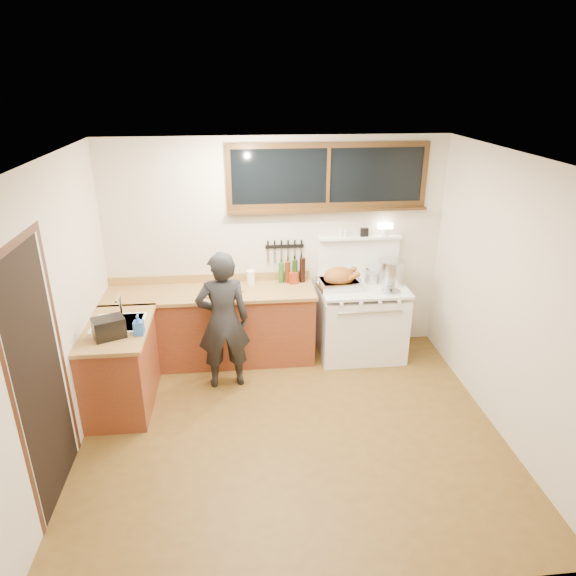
{
  "coord_description": "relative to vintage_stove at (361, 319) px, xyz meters",
  "views": [
    {
      "loc": [
        -0.45,
        -4.07,
        3.2
      ],
      "look_at": [
        0.05,
        0.85,
        1.15
      ],
      "focal_mm": 32.0,
      "sensor_mm": 36.0,
      "label": 1
    }
  ],
  "objects": [
    {
      "name": "room_shell",
      "position": [
        -1.0,
        -1.41,
        1.18
      ],
      "size": [
        4.1,
        3.6,
        2.65
      ],
      "color": "beige",
      "rests_on": "ground"
    },
    {
      "name": "back_window",
      "position": [
        -0.4,
        0.31,
        1.6
      ],
      "size": [
        2.32,
        0.13,
        0.77
      ],
      "color": "black",
      "rests_on": "room_shell"
    },
    {
      "name": "pot_lid",
      "position": [
        0.27,
        -0.21,
        0.45
      ],
      "size": [
        0.26,
        0.26,
        0.04
      ],
      "color": "silver",
      "rests_on": "vintage_stove"
    },
    {
      "name": "sink_unit",
      "position": [
        -2.68,
        -0.71,
        0.38
      ],
      "size": [
        0.5,
        0.45,
        0.37
      ],
      "color": "white",
      "rests_on": "counter_left"
    },
    {
      "name": "ground_plane",
      "position": [
        -1.0,
        -1.41,
        -0.48
      ],
      "size": [
        4.0,
        3.5,
        0.02
      ],
      "primitive_type": "cube",
      "color": "#563B16"
    },
    {
      "name": "vintage_stove",
      "position": [
        0.0,
        0.0,
        0.0
      ],
      "size": [
        1.02,
        0.74,
        1.58
      ],
      "color": "white",
      "rests_on": "ground"
    },
    {
      "name": "counter_back",
      "position": [
        -1.8,
        0.04,
        -0.01
      ],
      "size": [
        2.44,
        0.64,
        1.0
      ],
      "color": "maroon",
      "rests_on": "ground"
    },
    {
      "name": "man",
      "position": [
        -1.64,
        -0.51,
        0.31
      ],
      "size": [
        0.61,
        0.44,
        1.56
      ],
      "color": "black",
      "rests_on": "ground"
    },
    {
      "name": "pitcher",
      "position": [
        -1.32,
        0.17,
        0.52
      ],
      "size": [
        0.11,
        0.11,
        0.18
      ],
      "color": "white",
      "rests_on": "counter_back"
    },
    {
      "name": "cutting_board",
      "position": [
        -1.65,
        -0.07,
        0.49
      ],
      "size": [
        0.51,
        0.44,
        0.14
      ],
      "color": "olive",
      "rests_on": "counter_back"
    },
    {
      "name": "stockpot",
      "position": [
        0.35,
        0.06,
        0.58
      ],
      "size": [
        0.32,
        0.32,
        0.29
      ],
      "color": "silver",
      "rests_on": "vintage_stove"
    },
    {
      "name": "counter_left",
      "position": [
        -2.7,
        -0.79,
        -0.01
      ],
      "size": [
        0.64,
        1.09,
        0.9
      ],
      "color": "maroon",
      "rests_on": "ground"
    },
    {
      "name": "saucepan",
      "position": [
        0.12,
        0.11,
        0.5
      ],
      "size": [
        0.19,
        0.3,
        0.13
      ],
      "color": "silver",
      "rests_on": "vintage_stove"
    },
    {
      "name": "bottle_cluster",
      "position": [
        -0.81,
        0.22,
        0.57
      ],
      "size": [
        0.32,
        0.07,
        0.3
      ],
      "color": "black",
      "rests_on": "counter_back"
    },
    {
      "name": "coffee_tin",
      "position": [
        -0.81,
        0.18,
        0.5
      ],
      "size": [
        0.11,
        0.1,
        0.14
      ],
      "color": "maroon",
      "rests_on": "counter_back"
    },
    {
      "name": "left_doorway",
      "position": [
        -2.99,
        -1.96,
        0.62
      ],
      "size": [
        0.02,
        1.04,
        2.17
      ],
      "color": "black",
      "rests_on": "ground"
    },
    {
      "name": "knife_strip",
      "position": [
        -0.9,
        0.32,
        0.84
      ],
      "size": [
        0.46,
        0.03,
        0.28
      ],
      "color": "black",
      "rests_on": "room_shell"
    },
    {
      "name": "roast_turkey",
      "position": [
        -0.29,
        -0.02,
        0.54
      ],
      "size": [
        0.51,
        0.39,
        0.26
      ],
      "color": "silver",
      "rests_on": "vintage_stove"
    },
    {
      "name": "soap_bottle",
      "position": [
        -2.43,
        -0.97,
        0.54
      ],
      "size": [
        0.1,
        0.1,
        0.21
      ],
      "color": "blue",
      "rests_on": "counter_left"
    },
    {
      "name": "toaster",
      "position": [
        -2.7,
        -1.0,
        0.53
      ],
      "size": [
        0.34,
        0.3,
        0.2
      ],
      "color": "black",
      "rests_on": "counter_left"
    }
  ]
}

